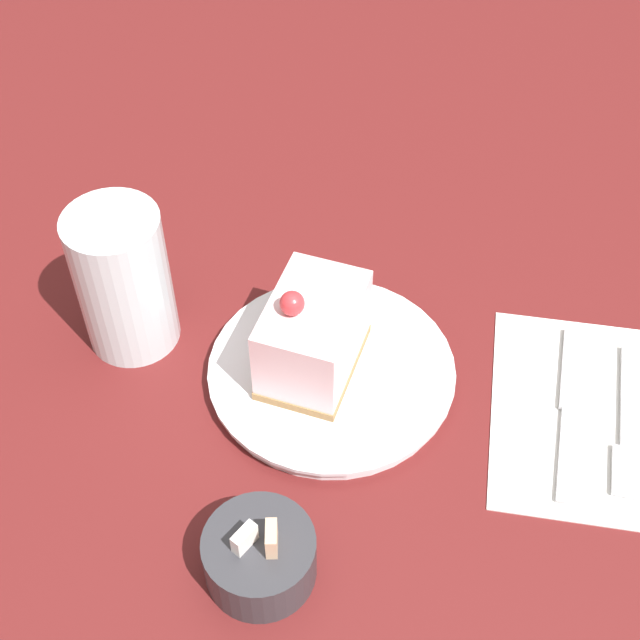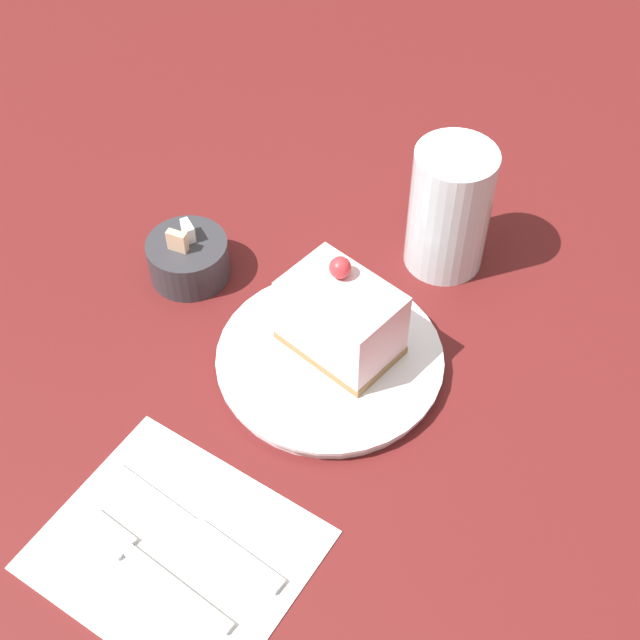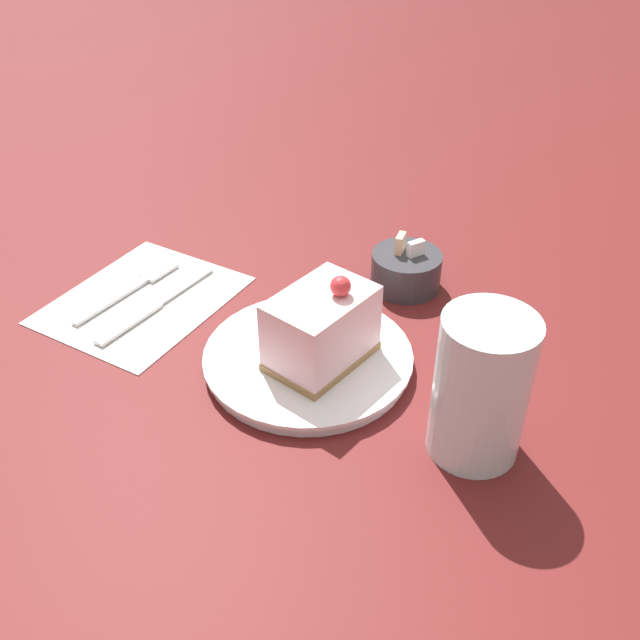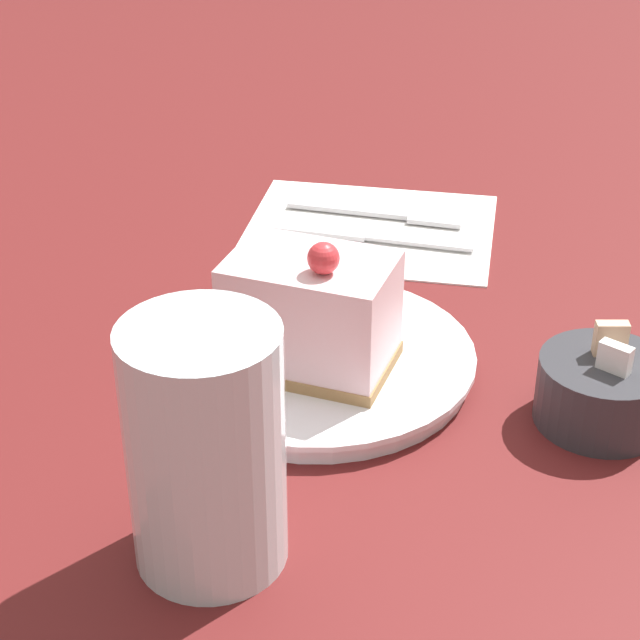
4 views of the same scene
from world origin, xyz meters
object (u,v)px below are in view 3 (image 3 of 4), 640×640
Objects in this scene: knife at (147,310)px; sugar_bowl at (406,270)px; plate at (308,358)px; fork at (135,286)px; cake_slice at (321,328)px; drinking_glass at (481,388)px.

knife is 0.30m from sugar_bowl.
sugar_bowl is at bearing 89.61° from plate.
knife is (0.05, -0.03, 0.00)m from fork.
cake_slice is 0.70× the size of fork.
cake_slice is at bearing 3.03° from plate.
fork is at bearing -174.51° from cake_slice.
sugar_bowl is at bearing 134.54° from drinking_glass.
plate is 1.18× the size of knife.
plate is 1.37× the size of fork.
knife is 0.39m from drinking_glass.
cake_slice is 0.27m from fork.
plate is at bearing 179.82° from drinking_glass.
plate is at bearing -174.19° from cake_slice.
sugar_bowl is at bearing 97.44° from cake_slice.
drinking_glass reaches higher than sugar_bowl.
knife is 2.21× the size of sugar_bowl.
drinking_glass is at bearing -0.18° from plate.
plate is at bearing -90.39° from sugar_bowl.
sugar_bowl is at bearing 45.22° from knife.
fork is 0.06m from knife.
cake_slice is 0.22m from knife.
drinking_glass reaches higher than cake_slice.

